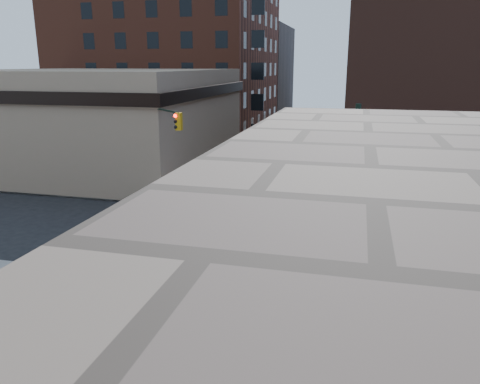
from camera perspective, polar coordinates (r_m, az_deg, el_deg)
The scene contains 29 objects.
ground at distance 26.09m, azimuth -2.04°, elevation -5.99°, with size 140.00×140.00×0.00m, color black.
sidewalk_nw at distance 64.21m, azimuth -13.84°, elevation 6.45°, with size 34.00×54.50×0.15m, color gray.
bank_building at distance 46.68m, azimuth -16.88°, elevation 8.55°, with size 22.00×22.00×9.00m, color #8D755C.
apartment_block at distance 68.25m, azimuth -8.06°, elevation 17.29°, with size 25.00×25.00×24.00m, color brown.
commercial_row_ne at distance 46.32m, azimuth 22.18°, elevation 11.15°, with size 14.00×34.00×14.00m, color #48271C.
filler_nw at distance 88.35m, azimuth -0.91°, elevation 14.35°, with size 20.00×18.00×16.00m, color brown.
filler_ne at distance 81.73m, azimuth 19.56°, elevation 12.02°, with size 16.00×16.00×12.00m, color brown.
signal_pole_se at distance 18.48m, azimuth 11.19°, elevation -0.23°, with size 5.40×5.27×8.00m.
signal_pole_nw at distance 31.76m, azimuth -9.66°, elevation 5.79°, with size 3.58×3.67×8.00m.
signal_pole_ne at distance 29.16m, azimuth 11.99°, elevation 4.84°, with size 3.67×3.58×8.00m.
tree_ne_near at distance 49.70m, azimuth 14.92°, elevation 7.89°, with size 3.00×3.00×4.85m.
tree_ne_far at distance 57.65m, azimuth 14.87°, elevation 8.85°, with size 3.00×3.00×4.85m.
police_car at distance 27.28m, azimuth 4.05°, elevation -3.38°, with size 2.10×5.17×1.50m, color silver.
pickup at distance 32.37m, azimuth -6.44°, elevation -0.46°, with size 2.41×5.23×1.45m, color silver.
parked_car_wnear at distance 48.17m, azimuth -0.97°, elevation 4.84°, with size 1.71×4.24×1.44m, color black.
parked_car_wfar at distance 57.47m, azimuth 1.64°, elevation 6.51°, with size 1.44×4.13×1.36m, color #93979B.
parked_car_wdeep at distance 71.97m, azimuth 4.17°, elevation 8.24°, with size 1.86×4.57×1.33m, color black.
parked_car_enear at distance 49.45m, azimuth 8.90°, elevation 4.96°, with size 1.58×4.54×1.50m, color black.
parked_car_efar at distance 61.71m, azimuth 11.70°, elevation 6.92°, with size 1.89×4.71×1.60m, color gray.
pedestrian_a at distance 34.27m, azimuth -13.34°, elevation 0.70°, with size 0.67×0.44×1.84m, color black.
pedestrian_b at distance 38.37m, azimuth -16.07°, elevation 2.01°, with size 0.86×0.67×1.78m, color black.
pedestrian_c at distance 35.97m, azimuth -13.68°, elevation 1.35°, with size 1.07×0.44×1.82m, color #1F272E.
barrel_road at distance 30.25m, azimuth 4.69°, elevation -2.05°, with size 0.53×0.53×0.95m, color #C53809.
barrel_bank at distance 33.73m, azimuth -7.86°, elevation -0.16°, with size 0.62×0.62×1.11m, color red.
barricade_se_a at distance 18.45m, azimuth 12.30°, elevation -13.65°, with size 1.32×0.66×0.99m, color orange, non-canonical shape.
barricade_se_b at distance 18.53m, azimuth 11.40°, elevation -13.68°, with size 1.16×0.58×0.87m, color red, non-canonical shape.
barricade_se_c at distance 15.22m, azimuth 10.55°, elevation -20.79°, with size 1.11×0.56×0.83m, color red, non-canonical shape.
barricade_nw_a at distance 36.08m, azimuth -12.87°, elevation 0.66°, with size 1.17×0.58×0.87m, color #EA3D0B, non-canonical shape.
barricade_nw_b at distance 37.24m, azimuth -15.40°, elevation 0.93°, with size 1.14×0.57×0.86m, color #F1380B, non-canonical shape.
Camera 1 is at (6.81, -23.34, 9.47)m, focal length 35.00 mm.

